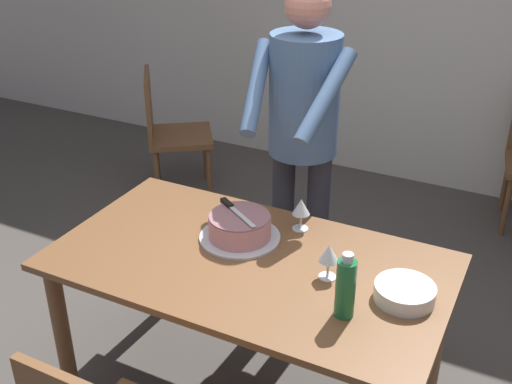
# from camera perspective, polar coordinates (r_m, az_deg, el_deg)

# --- Properties ---
(main_dining_table) EXTENTS (1.57, 0.87, 0.75)m
(main_dining_table) POSITION_cam_1_polar(r_m,az_deg,el_deg) (2.57, -0.61, -8.20)
(main_dining_table) COLOR brown
(main_dining_table) RESTS_ON ground_plane
(cake_on_platter) EXTENTS (0.34, 0.34, 0.11)m
(cake_on_platter) POSITION_cam_1_polar(r_m,az_deg,el_deg) (2.61, -1.49, -3.28)
(cake_on_platter) COLOR silver
(cake_on_platter) RESTS_ON main_dining_table
(cake_knife) EXTENTS (0.24, 0.17, 0.02)m
(cake_knife) POSITION_cam_1_polar(r_m,az_deg,el_deg) (2.63, -2.26, -1.38)
(cake_knife) COLOR silver
(cake_knife) RESTS_ON cake_on_platter
(plate_stack) EXTENTS (0.22, 0.22, 0.06)m
(plate_stack) POSITION_cam_1_polar(r_m,az_deg,el_deg) (2.33, 13.34, -8.88)
(plate_stack) COLOR white
(plate_stack) RESTS_ON main_dining_table
(wine_glass_near) EXTENTS (0.08, 0.08, 0.14)m
(wine_glass_near) POSITION_cam_1_polar(r_m,az_deg,el_deg) (2.66, 4.11, -1.44)
(wine_glass_near) COLOR silver
(wine_glass_near) RESTS_ON main_dining_table
(wine_glass_far) EXTENTS (0.08, 0.08, 0.14)m
(wine_glass_far) POSITION_cam_1_polar(r_m,az_deg,el_deg) (2.36, 6.63, -5.64)
(wine_glass_far) COLOR silver
(wine_glass_far) RESTS_ON main_dining_table
(water_bottle) EXTENTS (0.07, 0.07, 0.25)m
(water_bottle) POSITION_cam_1_polar(r_m,az_deg,el_deg) (2.17, 8.13, -8.57)
(water_bottle) COLOR #1E6B38
(water_bottle) RESTS_ON main_dining_table
(person_cutting_cake) EXTENTS (0.47, 0.56, 1.72)m
(person_cutting_cake) POSITION_cam_1_polar(r_m,az_deg,el_deg) (2.90, 4.26, 5.90)
(person_cutting_cake) COLOR #2D2D38
(person_cutting_cake) RESTS_ON ground_plane
(background_chair_1) EXTENTS (0.61, 0.61, 0.90)m
(background_chair_1) POSITION_cam_1_polar(r_m,az_deg,el_deg) (4.49, -7.89, 5.68)
(background_chair_1) COLOR brown
(background_chair_1) RESTS_ON ground_plane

